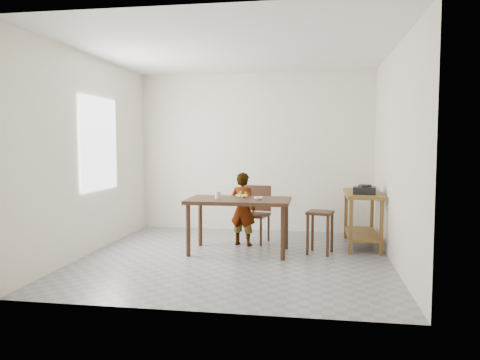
% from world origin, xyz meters
% --- Properties ---
extents(floor, '(4.00, 4.00, 0.04)m').
position_xyz_m(floor, '(0.00, 0.00, -0.02)').
color(floor, gray).
rests_on(floor, ground).
extents(ceiling, '(4.00, 4.00, 0.04)m').
position_xyz_m(ceiling, '(0.00, 0.00, 2.72)').
color(ceiling, white).
rests_on(ceiling, wall_back).
extents(wall_back, '(4.00, 0.04, 2.70)m').
position_xyz_m(wall_back, '(0.00, 2.02, 1.35)').
color(wall_back, white).
rests_on(wall_back, ground).
extents(wall_front, '(4.00, 0.04, 2.70)m').
position_xyz_m(wall_front, '(0.00, -2.02, 1.35)').
color(wall_front, white).
rests_on(wall_front, ground).
extents(wall_left, '(0.04, 4.00, 2.70)m').
position_xyz_m(wall_left, '(-2.02, 0.00, 1.35)').
color(wall_left, white).
rests_on(wall_left, ground).
extents(wall_right, '(0.04, 4.00, 2.70)m').
position_xyz_m(wall_right, '(2.02, 0.00, 1.35)').
color(wall_right, white).
rests_on(wall_right, ground).
extents(window_pane, '(0.02, 1.10, 1.30)m').
position_xyz_m(window_pane, '(-1.97, 0.20, 1.50)').
color(window_pane, white).
rests_on(window_pane, wall_left).
extents(dining_table, '(1.40, 0.80, 0.75)m').
position_xyz_m(dining_table, '(0.00, 0.30, 0.38)').
color(dining_table, '#392013').
rests_on(dining_table, floor).
extents(prep_counter, '(0.50, 1.20, 0.80)m').
position_xyz_m(prep_counter, '(1.72, 1.00, 0.40)').
color(prep_counter, brown).
rests_on(prep_counter, floor).
extents(child, '(0.45, 0.36, 1.08)m').
position_xyz_m(child, '(-0.02, 0.77, 0.54)').
color(child, white).
rests_on(child, floor).
extents(dining_chair, '(0.50, 0.50, 0.86)m').
position_xyz_m(dining_chair, '(0.12, 0.97, 0.43)').
color(dining_chair, '#392013').
rests_on(dining_chair, floor).
extents(stool, '(0.40, 0.40, 0.59)m').
position_xyz_m(stool, '(1.10, 0.42, 0.29)').
color(stool, '#392013').
rests_on(stool, floor).
extents(glass_tumbler, '(0.10, 0.10, 0.10)m').
position_xyz_m(glass_tumbler, '(-0.29, 0.28, 0.80)').
color(glass_tumbler, silver).
rests_on(glass_tumbler, dining_table).
extents(small_bowl, '(0.15, 0.15, 0.04)m').
position_xyz_m(small_bowl, '(0.28, 0.23, 0.77)').
color(small_bowl, white).
rests_on(small_bowl, dining_table).
extents(banana, '(0.19, 0.15, 0.06)m').
position_xyz_m(banana, '(0.02, 0.43, 0.78)').
color(banana, '#DCB351').
rests_on(banana, dining_table).
extents(serving_bowl, '(0.26, 0.26, 0.06)m').
position_xyz_m(serving_bowl, '(1.73, 1.41, 0.83)').
color(serving_bowl, white).
rests_on(serving_bowl, prep_counter).
extents(gas_burner, '(0.35, 0.35, 0.10)m').
position_xyz_m(gas_burner, '(1.72, 0.74, 0.85)').
color(gas_burner, black).
rests_on(gas_burner, prep_counter).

